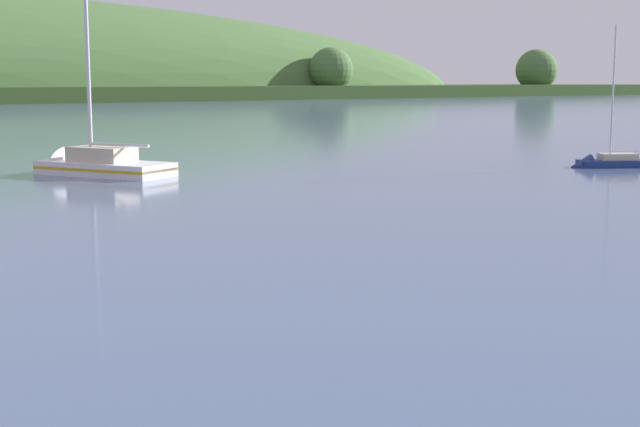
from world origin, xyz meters
TOP-DOWN VIEW (x-y plane):
  - sailboat_near_mooring at (-2.93, 64.48)m, footprint 7.48×9.70m
  - sailboat_midwater_white at (27.12, 50.80)m, footprint 6.06×4.14m

SIDE VIEW (x-z plane):
  - sailboat_midwater_white at x=27.12m, z-range -4.82..5.10m
  - sailboat_near_mooring at x=-2.93m, z-range -6.56..6.94m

